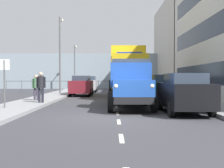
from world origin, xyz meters
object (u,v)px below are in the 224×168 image
Objects in this scene: car_black_kerbside_near at (183,93)px; car_navy_kerbside_2 at (151,86)px; lorry_cargo_yellow at (127,71)px; pedestrian_couple_b at (36,85)px; truck_vintage_blue at (130,85)px; lamp_post_far at (75,62)px; lamp_post_promenade at (60,48)px; car_red_kerbside_3 at (143,84)px; car_silver_oppositeside_1 at (88,84)px; pedestrian_by_lamp at (41,85)px; street_sign at (4,75)px; car_teal_kerbside_1 at (163,88)px; car_maroon_oppositeside_0 at (82,85)px.

car_navy_kerbside_2 is at bearing -90.00° from car_black_kerbside_near.
pedestrian_couple_b is at bearing 38.80° from lorry_cargo_yellow.
truck_vintage_blue is 1.00× the size of lamp_post_far.
car_black_kerbside_near is at bearing 120.09° from lamp_post_promenade.
lorry_cargo_yellow reaches higher than car_black_kerbside_near.
lamp_post_promenade is (5.83, -3.33, 2.13)m from lorry_cargo_yellow.
car_red_kerbside_3 is (-0.00, -5.73, -0.00)m from car_navy_kerbside_2.
lorry_cargo_yellow reaches higher than car_silver_oppositeside_1.
car_silver_oppositeside_1 is at bearing -95.13° from pedestrian_by_lamp.
lamp_post_promenade reaches higher than car_red_kerbside_3.
truck_vintage_blue is at bearing 115.29° from lamp_post_promenade.
car_black_kerbside_near is 10.15m from car_navy_kerbside_2.
car_black_kerbside_near is at bearing 100.74° from lorry_cargo_yellow.
car_black_kerbside_near is 8.17m from street_sign.
car_teal_kerbside_1 is at bearing -153.07° from street_sign.
lamp_post_promenade reaches higher than street_sign.
car_black_kerbside_near is at bearing 90.00° from car_red_kerbside_3.
lamp_post_far reaches higher than lorry_cargo_yellow.
lorry_cargo_yellow is 7.04m from lamp_post_promenade.
lorry_cargo_yellow is 2.11× the size of car_red_kerbside_3.
car_navy_kerbside_2 is at bearing -175.89° from lorry_cargo_yellow.
pedestrian_couple_b is 8.64m from lamp_post_promenade.
car_teal_kerbside_1 is at bearing 178.06° from pedestrian_couple_b.
lorry_cargo_yellow is at bearing 113.25° from car_silver_oppositeside_1.
car_red_kerbside_3 and car_maroon_oppositeside_0 have the same top height.
lorry_cargo_yellow is 4.79× the size of pedestrian_by_lamp.
car_black_kerbside_near is at bearing 90.00° from car_teal_kerbside_1.
car_navy_kerbside_2 is 2.62× the size of pedestrian_couple_b.
lamp_post_promenade is 12.68m from street_sign.
car_maroon_oppositeside_0 is 6.64m from car_silver_oppositeside_1.
lorry_cargo_yellow is at bearing -69.13° from car_teal_kerbside_1.
car_black_kerbside_near is 15.77m from lamp_post_promenade.
lamp_post_far is (0.11, -19.26, 2.49)m from pedestrian_couple_b.
car_black_kerbside_near is 0.61× the size of lamp_post_promenade.
lorry_cargo_yellow is at bearing 112.37° from lamp_post_far.
lamp_post_far is at bearing -79.94° from car_maroon_oppositeside_0.
car_red_kerbside_3 is 12.02m from lamp_post_far.
pedestrian_by_lamp reaches higher than car_maroon_oppositeside_0.
car_red_kerbside_3 is at bearing -126.28° from pedestrian_couple_b.
car_teal_kerbside_1 is at bearing 90.00° from car_red_kerbside_3.
car_red_kerbside_3 is 17.02m from street_sign.
lorry_cargo_yellow is at bearing 150.29° from lamp_post_promenade.
car_maroon_oppositeside_0 is at bearing 100.06° from lamp_post_far.
car_navy_kerbside_2 and car_red_kerbside_3 have the same top height.
lamp_post_far reaches higher than car_silver_oppositeside_1.
lorry_cargo_yellow is 1.46× the size of lamp_post_far.
pedestrian_couple_b is at bearing 90.34° from lamp_post_far.
car_teal_kerbside_1 is 9.10m from street_sign.
car_silver_oppositeside_1 is at bearing -66.75° from lorry_cargo_yellow.
pedestrian_couple_b is 4.42m from street_sign.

